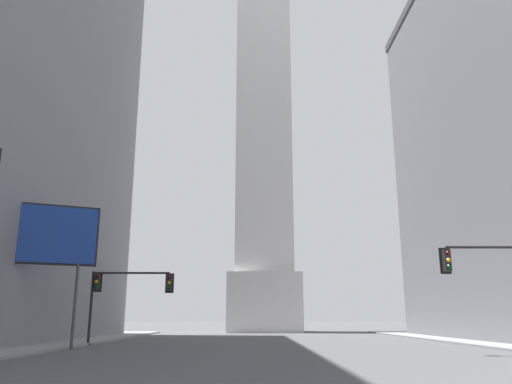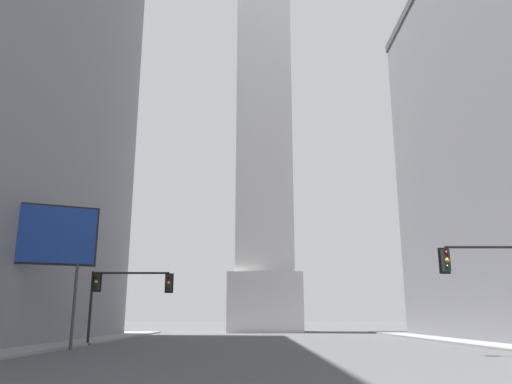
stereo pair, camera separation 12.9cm
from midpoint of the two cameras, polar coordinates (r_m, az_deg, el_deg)
name	(u,v)px [view 2 (the right image)]	position (r m, az deg, el deg)	size (l,w,h in m)	color
obelisk	(263,82)	(70.77, 0.90, 12.49)	(8.94, 8.94, 70.27)	silver
traffic_light_mid_right	(500,271)	(28.06, 26.21, -8.06)	(4.72, 0.52, 5.33)	black
traffic_light_mid_left	(121,288)	(35.48, -15.08, -10.59)	(5.66, 0.51, 4.80)	black
billboard_sign	(42,237)	(31.47, -23.16, -4.73)	(5.75, 2.52, 8.25)	#3F3F42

